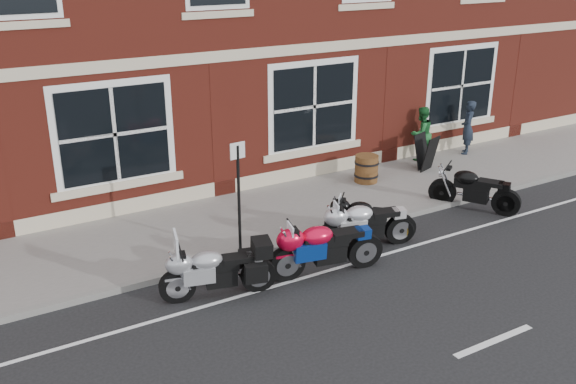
# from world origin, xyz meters

# --- Properties ---
(ground) EXTENTS (80.00, 80.00, 0.00)m
(ground) POSITION_xyz_m (0.00, 0.00, 0.00)
(ground) COLOR black
(ground) RESTS_ON ground
(sidewalk) EXTENTS (30.00, 3.00, 0.12)m
(sidewalk) POSITION_xyz_m (0.00, 3.00, 0.06)
(sidewalk) COLOR slate
(sidewalk) RESTS_ON ground
(kerb) EXTENTS (30.00, 0.16, 0.12)m
(kerb) POSITION_xyz_m (0.00, 1.42, 0.06)
(kerb) COLOR slate
(kerb) RESTS_ON ground
(moto_touring_silver) EXTENTS (2.00, 0.69, 1.34)m
(moto_touring_silver) POSITION_xyz_m (-3.12, 0.42, 0.54)
(moto_touring_silver) COLOR black
(moto_touring_silver) RESTS_ON ground
(moto_sport_red) EXTENTS (2.23, 0.56, 1.01)m
(moto_sport_red) POSITION_xyz_m (-1.05, 0.17, 0.58)
(moto_sport_red) COLOR black
(moto_sport_red) RESTS_ON ground
(moto_sport_black) EXTENTS (1.40, 1.37, 0.83)m
(moto_sport_black) POSITION_xyz_m (0.57, 0.99, 0.48)
(moto_sport_black) COLOR black
(moto_sport_black) RESTS_ON ground
(moto_sport_silver) EXTENTS (2.07, 0.66, 0.95)m
(moto_sport_silver) POSITION_xyz_m (0.26, 0.68, 0.54)
(moto_sport_silver) COLOR black
(moto_sport_silver) RESTS_ON ground
(moto_naked_black) EXTENTS (1.20, 1.84, 0.94)m
(moto_naked_black) POSITION_xyz_m (3.61, 1.04, 0.54)
(moto_naked_black) COLOR black
(moto_naked_black) RESTS_ON ground
(pedestrian_left) EXTENTS (0.66, 0.65, 1.53)m
(pedestrian_left) POSITION_xyz_m (6.37, 3.98, 0.88)
(pedestrian_left) COLOR black
(pedestrian_left) RESTS_ON sidewalk
(pedestrian_right) EXTENTS (0.77, 0.62, 1.49)m
(pedestrian_right) POSITION_xyz_m (4.83, 4.20, 0.87)
(pedestrian_right) COLOR #1B602A
(pedestrian_right) RESTS_ON sidewalk
(a_board_sign) EXTENTS (0.66, 0.54, 0.94)m
(a_board_sign) POSITION_xyz_m (4.39, 3.48, 0.59)
(a_board_sign) COLOR black
(a_board_sign) RESTS_ON sidewalk
(barrel_planter) EXTENTS (0.61, 0.61, 0.68)m
(barrel_planter) POSITION_xyz_m (2.46, 3.52, 0.46)
(barrel_planter) COLOR #552C16
(barrel_planter) RESTS_ON sidewalk
(parking_sign) EXTENTS (0.31, 0.06, 2.21)m
(parking_sign) POSITION_xyz_m (-2.07, 1.55, 1.40)
(parking_sign) COLOR black
(parking_sign) RESTS_ON sidewalk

